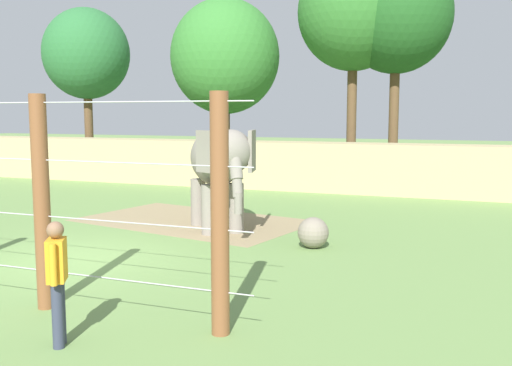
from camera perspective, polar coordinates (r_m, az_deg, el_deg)
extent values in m
plane|color=#6B8E4C|center=(12.86, -17.57, -7.22)|extent=(120.00, 120.00, 0.00)
cube|color=#937F5B|center=(16.71, -6.20, -3.71)|extent=(6.97, 5.07, 0.01)
cube|color=tan|center=(23.81, 1.74, 1.79)|extent=(36.00, 1.80, 1.90)
cylinder|color=gray|center=(14.90, -1.98, -2.48)|extent=(0.40, 0.40, 1.28)
cylinder|color=gray|center=(14.72, -4.61, -2.61)|extent=(0.40, 0.40, 1.28)
cylinder|color=gray|center=(16.14, -3.27, -1.76)|extent=(0.40, 0.40, 1.28)
cylinder|color=gray|center=(15.98, -5.70, -1.88)|extent=(0.40, 0.40, 1.28)
ellipsoid|color=gray|center=(15.28, -3.94, 2.49)|extent=(2.49, 2.64, 1.46)
ellipsoid|color=gray|center=(13.83, -2.44, 3.11)|extent=(1.35, 1.33, 1.05)
cube|color=gray|center=(14.08, -0.39, 3.18)|extent=(0.29, 0.82, 1.00)
cube|color=gray|center=(13.78, -4.73, 3.08)|extent=(0.78, 0.44, 1.00)
cylinder|color=gray|center=(13.49, -1.98, 1.41)|extent=(0.51, 0.53, 0.57)
cylinder|color=gray|center=(13.43, -1.84, -0.34)|extent=(0.39, 0.40, 0.54)
cylinder|color=gray|center=(13.41, -1.75, -1.97)|extent=(0.26, 0.26, 0.50)
cylinder|color=gray|center=(16.57, -5.06, 2.51)|extent=(0.25, 0.27, 0.73)
sphere|color=gray|center=(13.31, 5.63, -4.87)|extent=(0.71, 0.71, 0.71)
cylinder|color=brown|center=(9.58, -20.29, -1.86)|extent=(0.25, 0.25, 3.35)
cylinder|color=brown|center=(7.92, -3.57, -3.19)|extent=(0.25, 0.25, 3.35)
cylinder|color=#33384C|center=(8.17, -18.89, -12.20)|extent=(0.15, 0.15, 0.88)
cylinder|color=#33384C|center=(8.32, -18.70, -11.85)|extent=(0.15, 0.15, 0.88)
cube|color=orange|center=(8.04, -18.99, -7.16)|extent=(0.37, 0.42, 0.56)
sphere|color=#846047|center=(7.96, -19.10, -4.36)|extent=(0.22, 0.22, 0.22)
cylinder|color=orange|center=(7.82, -19.29, -7.58)|extent=(0.12, 0.12, 0.54)
cylinder|color=orange|center=(8.27, -18.71, -6.76)|extent=(0.12, 0.12, 0.54)
cube|color=black|center=(8.36, -19.17, -8.20)|extent=(0.05, 0.07, 0.14)
cylinder|color=brown|center=(27.29, 9.35, 6.10)|extent=(0.44, 0.44, 5.47)
ellipsoid|color=#2D6B28|center=(27.67, 9.55, 16.26)|extent=(5.05, 5.05, 5.30)
cylinder|color=brown|center=(27.30, 13.34, 5.84)|extent=(0.44, 0.44, 5.31)
ellipsoid|color=#1E511E|center=(27.64, 13.63, 15.72)|extent=(4.93, 4.93, 5.17)
cylinder|color=brown|center=(28.74, -3.01, 4.30)|extent=(0.44, 0.44, 3.54)
ellipsoid|color=#33752D|center=(28.84, -3.06, 12.29)|extent=(5.28, 5.28, 5.55)
cylinder|color=brown|center=(31.72, -16.07, 4.90)|extent=(0.44, 0.44, 4.22)
ellipsoid|color=#286633|center=(31.86, -16.31, 12.09)|extent=(4.42, 4.42, 4.64)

